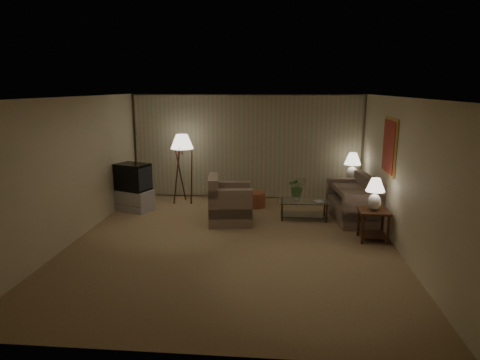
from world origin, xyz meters
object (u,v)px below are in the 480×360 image
object	(u,v)px
table_lamp_far	(352,165)
crt_tv	(133,177)
armchair	(230,204)
sofa	(353,203)
side_table_near	(373,219)
table_lamp_near	(375,191)
ottoman	(254,199)
floor_lamp	(183,167)
tv_cabinet	(134,200)
vase	(297,197)
coffee_table	(304,207)
side_table_far	(351,189)

from	to	relation	value
table_lamp_far	crt_tv	xyz separation A→B (m)	(-5.20, -0.99, -0.20)
armchair	sofa	bearing A→B (deg)	-87.48
side_table_near	table_lamp_near	world-z (taller)	table_lamp_near
table_lamp_far	ottoman	xyz separation A→B (m)	(-2.39, -0.39, -0.84)
ottoman	floor_lamp	bearing A→B (deg)	173.61
armchair	tv_cabinet	bearing A→B (deg)	66.11
crt_tv	side_table_near	bearing A→B (deg)	5.40
ottoman	crt_tv	bearing A→B (deg)	-168.09
side_table_near	tv_cabinet	distance (m)	5.43
armchair	vase	size ratio (longest dim) A/B	7.70
table_lamp_near	vase	bearing A→B (deg)	137.90
tv_cabinet	crt_tv	size ratio (longest dim) A/B	1.11
vase	side_table_near	bearing A→B (deg)	-42.10
coffee_table	ottoman	distance (m)	1.48
coffee_table	vase	xyz separation A→B (m)	(-0.15, -0.00, 0.22)
table_lamp_near	tv_cabinet	xyz separation A→B (m)	(-5.20, 1.57, -0.71)
tv_cabinet	crt_tv	bearing A→B (deg)	0.00
coffee_table	ottoman	xyz separation A→B (m)	(-1.15, 0.91, -0.10)
armchair	table_lamp_near	distance (m)	3.02
sofa	coffee_table	bearing A→B (deg)	-90.83
crt_tv	ottoman	world-z (taller)	crt_tv
table_lamp_far	vase	xyz separation A→B (m)	(-1.38, -1.31, -0.52)
sofa	vase	bearing A→B (deg)	-91.46
side_table_far	tv_cabinet	bearing A→B (deg)	-169.27
armchair	crt_tv	xyz separation A→B (m)	(-2.36, 0.69, 0.41)
table_lamp_far	tv_cabinet	size ratio (longest dim) A/B	0.73
floor_lamp	vase	xyz separation A→B (m)	(2.81, -1.12, -0.42)
crt_tv	floor_lamp	xyz separation A→B (m)	(1.01, 0.80, 0.09)
side_table_near	table_lamp_near	size ratio (longest dim) A/B	0.98
side_table_near	vase	xyz separation A→B (m)	(-1.38, 1.25, 0.08)
table_lamp_far	floor_lamp	bearing A→B (deg)	-177.40
side_table_far	floor_lamp	xyz separation A→B (m)	(-4.19, -0.19, 0.51)
sofa	armchair	bearing A→B (deg)	-86.07
armchair	side_table_far	size ratio (longest dim) A/B	1.99
coffee_table	vase	world-z (taller)	vase
armchair	coffee_table	bearing A→B (deg)	-84.34
sofa	side_table_far	xyz separation A→B (m)	(0.15, 1.21, 0.03)
crt_tv	floor_lamp	distance (m)	1.29
side_table_near	floor_lamp	world-z (taller)	floor_lamp
sofa	armchair	world-z (taller)	armchair
floor_lamp	tv_cabinet	bearing A→B (deg)	-141.72
armchair	vase	bearing A→B (deg)	-83.03
table_lamp_near	table_lamp_far	size ratio (longest dim) A/B	0.88
ottoman	tv_cabinet	bearing A→B (deg)	-168.09
coffee_table	crt_tv	bearing A→B (deg)	175.39
side_table_far	coffee_table	distance (m)	1.80
coffee_table	vase	distance (m)	0.26
coffee_table	floor_lamp	bearing A→B (deg)	159.35
side_table_far	table_lamp_near	distance (m)	2.62
armchair	vase	world-z (taller)	armchair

